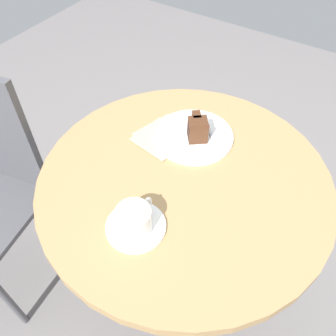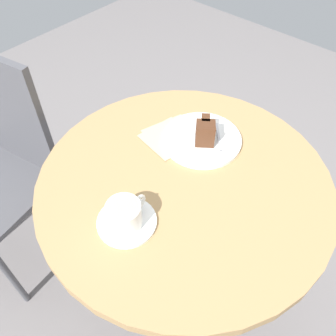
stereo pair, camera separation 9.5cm
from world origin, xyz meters
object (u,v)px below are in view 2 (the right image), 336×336
at_px(teaspoon, 113,212).
at_px(cake_slice, 205,132).
at_px(saucer, 127,222).
at_px(cafe_chair, 1,157).
at_px(coffee_cup, 125,214).
at_px(napkin, 171,137).
at_px(cake_plate, 202,139).
at_px(fork, 220,146).

distance_m(teaspoon, cake_slice, 0.36).
height_order(saucer, cafe_chair, cafe_chair).
bearing_deg(saucer, cafe_chair, 93.49).
bearing_deg(saucer, teaspoon, 97.07).
relative_size(cake_slice, cafe_chair, 0.10).
relative_size(saucer, cafe_chair, 0.16).
xyz_separation_m(coffee_cup, napkin, (0.31, 0.12, -0.04)).
relative_size(saucer, coffee_cup, 1.30).
bearing_deg(teaspoon, cake_slice, -41.95).
height_order(coffee_cup, cafe_chair, cafe_chair).
xyz_separation_m(saucer, cake_plate, (0.35, 0.04, 0.00)).
bearing_deg(teaspoon, saucer, -122.23).
relative_size(coffee_cup, teaspoon, 1.32).
bearing_deg(saucer, cake_plate, 6.25).
relative_size(fork, napkin, 0.67).
xyz_separation_m(saucer, cafe_chair, (-0.04, 0.62, -0.17)).
height_order(coffee_cup, teaspoon, coffee_cup).
bearing_deg(napkin, cake_plate, -57.75).
bearing_deg(cafe_chair, fork, 21.14).
height_order(saucer, napkin, saucer).
relative_size(napkin, cafe_chair, 0.21).
xyz_separation_m(teaspoon, cafe_chair, (-0.03, 0.57, -0.17)).
height_order(saucer, cake_slice, cake_slice).
relative_size(coffee_cup, napkin, 0.60).
distance_m(saucer, napkin, 0.33).
xyz_separation_m(saucer, teaspoon, (-0.01, 0.04, 0.01)).
xyz_separation_m(coffee_cup, cake_slice, (0.36, 0.03, -0.00)).
xyz_separation_m(coffee_cup, cake_plate, (0.36, 0.04, -0.04)).
bearing_deg(fork, coffee_cup, -45.22).
relative_size(cake_slice, fork, 0.68).
distance_m(teaspoon, napkin, 0.32).
bearing_deg(cafe_chair, napkin, 23.82).
bearing_deg(cake_plate, coffee_cup, -173.35).
distance_m(cake_slice, napkin, 0.11).
xyz_separation_m(fork, cafe_chair, (-0.40, 0.64, -0.18)).
height_order(teaspoon, napkin, teaspoon).
relative_size(cake_plate, napkin, 1.25).
bearing_deg(cake_plate, napkin, 122.25).
bearing_deg(cake_slice, cafe_chair, 123.40).
relative_size(coffee_cup, cake_plate, 0.48).
bearing_deg(fork, teaspoon, -52.38).
xyz_separation_m(teaspoon, cake_slice, (0.36, -0.02, 0.03)).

